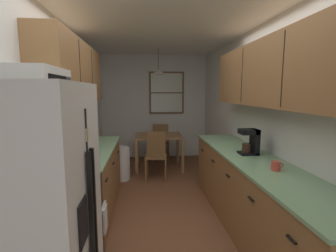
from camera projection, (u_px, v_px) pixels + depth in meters
The scene contains 23 objects.
ground_plane at pixel (163, 201), 3.80m from camera, with size 12.00×12.00×0.00m, color brown.
wall_left at pixel (67, 119), 3.49m from camera, with size 0.10×9.00×2.55m, color silver.
wall_right at pixel (251, 117), 3.75m from camera, with size 0.10×9.00×2.55m, color silver.
wall_back at pixel (154, 107), 6.23m from camera, with size 4.40×0.10×2.55m, color silver.
ceiling_slab at pixel (162, 25), 3.43m from camera, with size 4.40×9.00×0.08m, color white.
refrigerator at pixel (25, 239), 1.37m from camera, with size 0.75×0.75×1.72m.
stove_range at pixel (60, 233), 2.10m from camera, with size 0.66×0.60×1.10m.
microwave_over_range at pixel (36, 90), 1.92m from camera, with size 0.39×0.61×0.34m.
counter_left at pixel (91, 182), 3.36m from camera, with size 0.64×1.95×0.90m.
upper_cabinets_left at pixel (74, 73), 3.09m from camera, with size 0.33×2.03×0.74m.
counter_right at pixel (252, 195), 2.92m from camera, with size 0.64×3.13×0.90m.
upper_cabinets_right at pixel (273, 73), 2.69m from camera, with size 0.33×2.81×0.74m.
dining_table at pixel (159, 140), 5.33m from camera, with size 0.99×0.81×0.73m.
dining_chair_near at pixel (156, 153), 4.74m from camera, with size 0.43×0.43×0.90m.
dining_chair_far at pixel (161, 140), 5.96m from camera, with size 0.44×0.44×0.90m.
pendant_light at pixel (158, 72), 5.13m from camera, with size 0.28×0.28×0.53m.
back_window at pixel (167, 93), 6.14m from camera, with size 0.86×0.05×1.04m.
trash_bin at pixel (122, 164), 4.67m from camera, with size 0.32×0.32×0.62m, color white.
storage_canister at pixel (73, 158), 2.52m from camera, with size 0.13×0.13×0.19m.
dish_towel at pixel (105, 219), 2.28m from camera, with size 0.02×0.16×0.24m, color white.
coffee_maker at pixel (251, 141), 3.03m from camera, with size 0.22×0.18×0.31m.
mug_by_coffeemaker at pixel (276, 166), 2.42m from camera, with size 0.13×0.09×0.09m.
table_serving_bowl at pixel (154, 134), 5.33m from camera, with size 0.19×0.19×0.06m, color silver.
Camera 1 is at (-0.27, -2.59, 1.67)m, focal length 26.38 mm.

